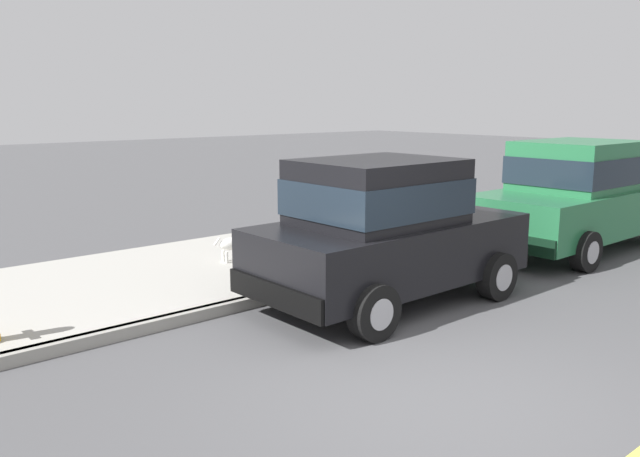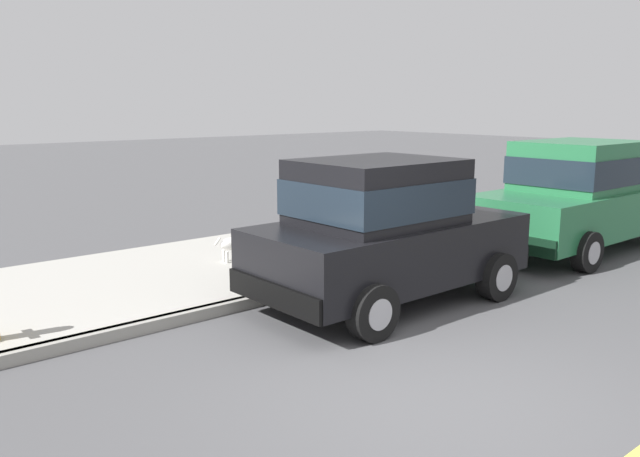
% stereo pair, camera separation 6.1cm
% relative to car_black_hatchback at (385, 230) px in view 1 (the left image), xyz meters
% --- Properties ---
extents(ground_plane, '(80.00, 80.00, 0.00)m').
position_rel_car_black_hatchback_xyz_m(ground_plane, '(2.22, -1.52, -0.98)').
color(ground_plane, '#4C4C4F').
extents(curb, '(0.16, 64.00, 0.14)m').
position_rel_car_black_hatchback_xyz_m(curb, '(-0.98, -1.52, -0.91)').
color(curb, gray).
rests_on(curb, ground).
extents(sidewalk, '(3.60, 64.00, 0.14)m').
position_rel_car_black_hatchback_xyz_m(sidewalk, '(-2.78, -1.52, -0.91)').
color(sidewalk, '#A8A59E').
rests_on(sidewalk, ground).
extents(car_black_hatchback, '(1.96, 3.80, 1.88)m').
position_rel_car_black_hatchback_xyz_m(car_black_hatchback, '(0.00, 0.00, 0.00)').
color(car_black_hatchback, black).
rests_on(car_black_hatchback, ground).
extents(car_green_sedan, '(2.05, 4.60, 1.92)m').
position_rel_car_black_hatchback_xyz_m(car_green_sedan, '(0.01, 4.87, 0.01)').
color(car_green_sedan, '#23663D').
rests_on(car_green_sedan, ground).
extents(dog_white, '(0.26, 0.75, 0.49)m').
position_rel_car_black_hatchback_xyz_m(dog_white, '(-2.70, -0.49, -0.55)').
color(dog_white, white).
rests_on(dog_white, sidewalk).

